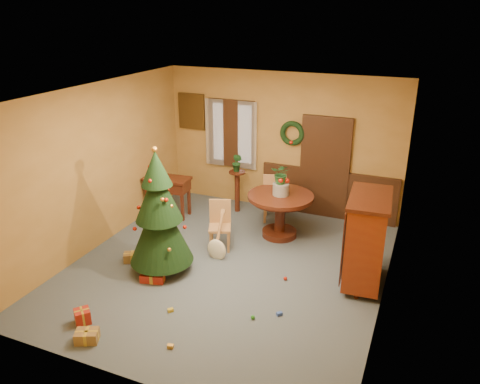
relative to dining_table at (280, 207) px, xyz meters
The scene contains 21 objects.
room_envelope 1.37m from the dining_table, 100.30° to the left, with size 5.50×5.50×5.50m.
dining_table is the anchor object (origin of this frame).
urn 0.36m from the dining_table, ahead, with size 0.30×0.30×0.22m, color slate.
centerpiece_plant 0.67m from the dining_table, ahead, with size 0.35×0.30×0.39m, color #1E4C23.
chair_near 1.20m from the dining_table, 135.98° to the right, with size 0.50×0.50×0.89m.
chair_far 0.65m from the dining_table, 118.03° to the left, with size 0.57×0.57×1.05m.
guitar 1.45m from the dining_table, 120.44° to the right, with size 0.35×0.16×0.82m, color beige, non-canonical shape.
plant_stand 1.41m from the dining_table, 147.73° to the left, with size 0.35×0.35×0.89m.
stand_plant 1.50m from the dining_table, 147.73° to the left, with size 0.22×0.17×0.39m, color #19471E.
christmas_tree 2.42m from the dining_table, 125.90° to the right, with size 1.03×1.03×2.13m.
writing_desk 2.44m from the dining_table, behind, with size 0.97×0.54×0.83m.
sideboard 2.02m from the dining_table, 31.40° to the right, with size 0.69×1.19×1.48m.
gift_a 4.13m from the dining_table, 109.49° to the right, with size 0.35×0.32×0.16m.
gift_b 3.98m from the dining_table, 115.19° to the right, with size 0.28×0.28×0.20m.
gift_c 2.82m from the dining_table, 136.91° to the right, with size 0.34×0.31×0.16m.
gift_d 2.74m from the dining_table, 120.26° to the right, with size 0.40×0.25×0.14m.
toy_a 2.56m from the dining_table, 71.68° to the right, with size 0.08×0.05×0.05m, color #2748AB.
toy_b 2.69m from the dining_table, 79.80° to the right, with size 0.06×0.06×0.06m, color #268424.
toy_c 3.02m from the dining_table, 103.38° to the right, with size 0.08×0.05×0.05m, color gold.
toy_d 1.66m from the dining_table, 68.22° to the right, with size 0.06×0.06×0.06m, color red.
toy_e 3.61m from the dining_table, 94.72° to the right, with size 0.08×0.05×0.05m, color gold.
Camera 1 is at (2.83, -6.21, 4.09)m, focal length 35.00 mm.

